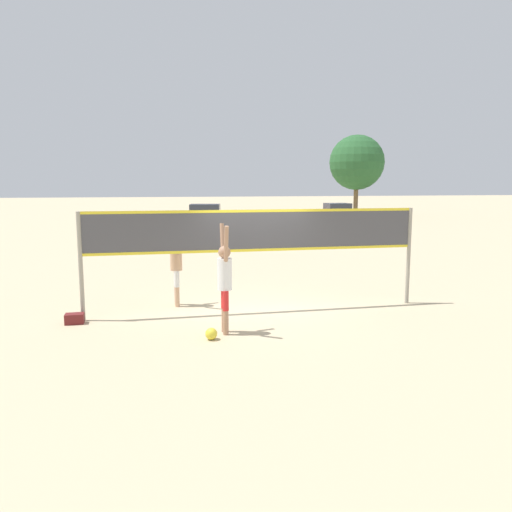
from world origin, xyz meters
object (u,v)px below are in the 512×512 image
(volleyball_net, at_px, (256,236))
(parked_car_mid, at_px, (339,213))
(tree_left_cluster, at_px, (357,163))
(volleyball, at_px, (211,334))
(player_spiker, at_px, (225,277))
(gear_bag, at_px, (75,319))
(player_blocker, at_px, (176,260))
(parked_car_near, at_px, (208,215))

(volleyball_net, relative_size, parked_car_mid, 1.88)
(tree_left_cluster, bearing_deg, volleyball_net, -116.83)
(parked_car_mid, bearing_deg, tree_left_cluster, 56.68)
(volleyball_net, height_order, volleyball, volleyball_net)
(player_spiker, xyz_separation_m, gear_bag, (-2.97, 1.32, -1.01))
(gear_bag, bearing_deg, volleyball_net, 3.13)
(parked_car_mid, relative_size, tree_left_cluster, 0.56)
(player_blocker, distance_m, parked_car_mid, 29.21)
(player_spiker, distance_m, tree_left_cluster, 37.67)
(volleyball, distance_m, tree_left_cluster, 38.24)
(player_blocker, height_order, volleyball, player_blocker)
(player_blocker, bearing_deg, parked_car_mid, 151.03)
(gear_bag, distance_m, parked_car_near, 26.21)
(player_blocker, bearing_deg, volleyball_net, 62.38)
(volleyball, distance_m, parked_car_near, 27.41)
(player_blocker, relative_size, parked_car_mid, 0.52)
(gear_bag, relative_size, tree_left_cluster, 0.05)
(player_blocker, bearing_deg, player_spiker, 17.97)
(player_spiker, bearing_deg, gear_bag, 66.08)
(parked_car_near, distance_m, parked_car_mid, 10.63)
(player_blocker, bearing_deg, tree_left_cluster, 150.02)
(gear_bag, distance_m, parked_car_mid, 31.27)
(volleyball_net, bearing_deg, parked_car_mid, 64.87)
(volleyball_net, distance_m, gear_bag, 4.24)
(parked_car_near, bearing_deg, player_spiker, -84.08)
(parked_car_mid, xyz_separation_m, tree_left_cluster, (3.71, 5.40, 4.16))
(parked_car_near, xyz_separation_m, parked_car_mid, (10.58, 1.11, -0.03))
(volleyball, bearing_deg, tree_left_cluster, 62.76)
(volleyball, xyz_separation_m, tree_left_cluster, (17.37, 33.74, 4.65))
(player_blocker, xyz_separation_m, gear_bag, (-2.18, -1.12, -1.00))
(volleyball_net, distance_m, player_spiker, 1.90)
(volleyball_net, bearing_deg, player_blocker, 152.38)
(parked_car_near, bearing_deg, gear_bag, -90.85)
(parked_car_mid, bearing_deg, parked_car_near, -172.87)
(gear_bag, bearing_deg, player_blocker, 27.26)
(volleyball, xyz_separation_m, parked_car_mid, (13.67, 28.34, 0.49))
(volleyball, relative_size, parked_car_mid, 0.06)
(player_blocker, relative_size, volleyball, 9.37)
(volleyball_net, xyz_separation_m, tree_left_cluster, (16.12, 31.86, 3.05))
(parked_car_mid, bearing_deg, gear_bag, -120.32)
(gear_bag, distance_m, tree_left_cluster, 38.10)
(player_blocker, relative_size, gear_bag, 5.61)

